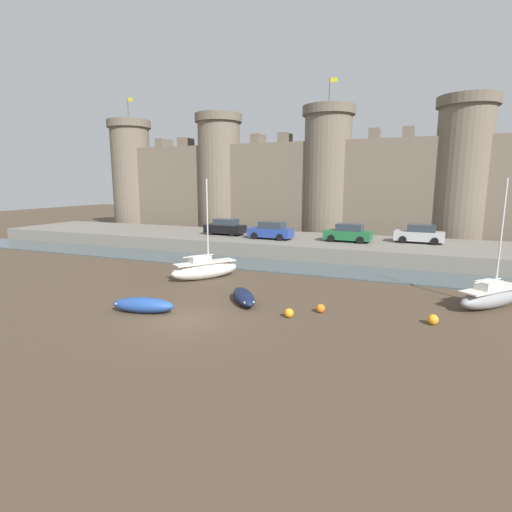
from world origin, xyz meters
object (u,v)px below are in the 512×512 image
Objects in this scene: sailboat_foreground_centre at (205,269)px; car_quay_centre_west at (420,234)px; mooring_buoy_near_shore at (289,313)px; car_quay_centre_east at (271,231)px; sailboat_midflat_centre at (491,296)px; mooring_buoy_mid_mud at (320,308)px; car_quay_east at (348,233)px; car_quay_west at (225,227)px; rowboat_near_channel_right at (143,305)px; rowboat_foreground_right at (244,296)px; mooring_buoy_off_centre at (433,320)px.

car_quay_centre_west is (13.48, 14.03, 1.40)m from sailboat_foreground_centre.
car_quay_centre_east reaches higher than mooring_buoy_near_shore.
mooring_buoy_mid_mud is at bearing -152.41° from sailboat_midflat_centre.
mooring_buoy_near_shore is 0.11× the size of car_quay_east.
mooring_buoy_mid_mud is 0.11× the size of car_quay_west.
car_quay_centre_east is at bearing 90.29° from rowboat_near_channel_right.
sailboat_foreground_centre is 1.62× the size of car_quay_centre_east.
rowboat_foreground_right is at bearing -40.65° from sailboat_foreground_centre.
car_quay_centre_west reaches higher than mooring_buoy_mid_mud.
rowboat_foreground_right reaches higher than mooring_buoy_near_shore.
car_quay_centre_west is at bearing 76.19° from mooring_buoy_mid_mud.
car_quay_east and car_quay_centre_east have the same top height.
car_quay_west is (-13.76, 16.69, 1.87)m from mooring_buoy_mid_mud.
sailboat_midflat_centre is at bearing -29.61° from car_quay_west.
rowboat_near_channel_right is 19.08m from car_quay_centre_east.
rowboat_near_channel_right is 25.13m from car_quay_centre_west.
sailboat_midflat_centre is 14.46m from car_quay_centre_west.
mooring_buoy_near_shore is 18.47m from car_quay_centre_east.
mooring_buoy_off_centre is 5.25m from mooring_buoy_mid_mud.
mooring_buoy_near_shore is 20.39m from car_quay_centre_west.
rowboat_near_channel_right is at bearing -164.86° from mooring_buoy_off_centre.
mooring_buoy_off_centre is at bearing -40.85° from car_quay_west.
rowboat_near_channel_right is at bearing -139.14° from rowboat_foreground_right.
mooring_buoy_near_shore is at bearing -35.08° from sailboat_foreground_centre.
sailboat_foreground_centre is at bearing 164.83° from mooring_buoy_off_centre.
car_quay_east reaches higher than mooring_buoy_mid_mud.
rowboat_foreground_right is 6.95× the size of mooring_buoy_near_shore.
car_quay_centre_west is at bearing 4.59° from car_quay_west.
sailboat_foreground_centre is 9.93m from mooring_buoy_mid_mud.
car_quay_east is at bearing 80.15° from rowboat_foreground_right.
sailboat_foreground_centre is (-4.72, 4.05, 0.34)m from rowboat_foreground_right.
sailboat_midflat_centre is 15.64m from car_quay_east.
rowboat_foreground_right is 0.77× the size of car_quay_centre_east.
car_quay_centre_west is (18.22, 1.46, 0.00)m from car_quay_west.
car_quay_east reaches higher than rowboat_near_channel_right.
car_quay_west is at bearing -175.41° from car_quay_centre_west.
sailboat_midflat_centre is 20.13m from car_quay_centre_east.
rowboat_near_channel_right is at bearing -163.55° from mooring_buoy_near_shore.
car_quay_centre_east is (5.33, -1.10, 0.00)m from car_quay_west.
sailboat_midflat_centre is 13.12m from rowboat_foreground_right.
mooring_buoy_off_centre is at bearing -125.90° from sailboat_midflat_centre.
car_quay_centre_east is at bearing -168.75° from car_quay_centre_west.
rowboat_foreground_right reaches higher than mooring_buoy_off_centre.
mooring_buoy_near_shore is (-6.50, -1.58, -0.02)m from mooring_buoy_off_centre.
rowboat_near_channel_right is 14.06m from mooring_buoy_off_centre.
mooring_buoy_near_shore is 0.11× the size of car_quay_centre_east.
sailboat_foreground_centre is 11.57m from car_quay_centre_east.
car_quay_centre_west is at bearing 104.80° from sailboat_midflat_centre.
rowboat_near_channel_right is 0.81× the size of car_quay_centre_west.
mooring_buoy_near_shore is at bearing 16.45° from rowboat_near_channel_right.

